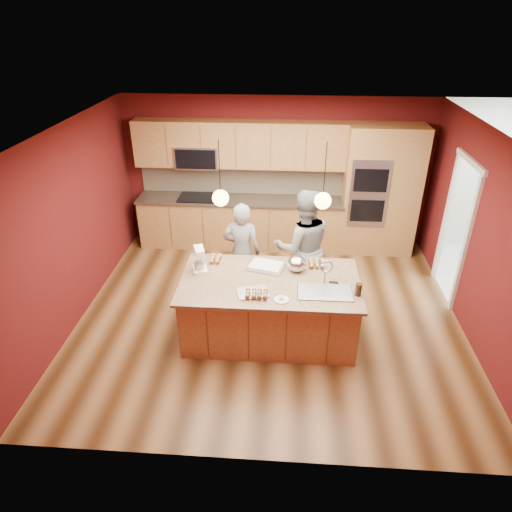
# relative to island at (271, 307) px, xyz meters

# --- Properties ---
(floor) EXTENTS (5.50, 5.50, 0.00)m
(floor) POSITION_rel_island_xyz_m (-0.03, 0.46, -0.44)
(floor) COLOR #3F2510
(floor) RESTS_ON ground
(ceiling) EXTENTS (5.50, 5.50, 0.00)m
(ceiling) POSITION_rel_island_xyz_m (-0.03, 0.46, 2.26)
(ceiling) COLOR white
(ceiling) RESTS_ON ground
(wall_back) EXTENTS (5.50, 0.00, 5.50)m
(wall_back) POSITION_rel_island_xyz_m (-0.03, 2.96, 0.91)
(wall_back) COLOR #4E1011
(wall_back) RESTS_ON ground
(wall_front) EXTENTS (5.50, 0.00, 5.50)m
(wall_front) POSITION_rel_island_xyz_m (-0.03, -2.04, 0.91)
(wall_front) COLOR #4E1011
(wall_front) RESTS_ON ground
(wall_left) EXTENTS (0.00, 5.00, 5.00)m
(wall_left) POSITION_rel_island_xyz_m (-2.78, 0.46, 0.91)
(wall_left) COLOR #4E1011
(wall_left) RESTS_ON ground
(wall_right) EXTENTS (0.00, 5.00, 5.00)m
(wall_right) POSITION_rel_island_xyz_m (2.72, 0.46, 0.91)
(wall_right) COLOR #4E1011
(wall_right) RESTS_ON ground
(cabinet_run) EXTENTS (3.74, 0.64, 2.30)m
(cabinet_run) POSITION_rel_island_xyz_m (-0.71, 2.70, 0.54)
(cabinet_run) COLOR brown
(cabinet_run) RESTS_ON floor
(oven_column) EXTENTS (1.30, 0.62, 2.30)m
(oven_column) POSITION_rel_island_xyz_m (1.81, 2.65, 0.71)
(oven_column) COLOR brown
(oven_column) RESTS_ON floor
(doorway_trim) EXTENTS (0.08, 1.11, 2.20)m
(doorway_trim) POSITION_rel_island_xyz_m (2.70, 1.26, 0.61)
(doorway_trim) COLOR silver
(doorway_trim) RESTS_ON wall_right
(pendant_left) EXTENTS (0.20, 0.20, 0.80)m
(pendant_left) POSITION_rel_island_xyz_m (-0.62, 0.00, 1.56)
(pendant_left) COLOR black
(pendant_left) RESTS_ON ceiling
(pendant_right) EXTENTS (0.20, 0.20, 0.80)m
(pendant_right) POSITION_rel_island_xyz_m (0.59, 0.00, 1.56)
(pendant_right) COLOR black
(pendant_right) RESTS_ON ceiling
(island) EXTENTS (2.35, 1.32, 1.24)m
(island) POSITION_rel_island_xyz_m (0.00, 0.00, 0.00)
(island) COLOR brown
(island) RESTS_ON floor
(person_left) EXTENTS (0.61, 0.43, 1.56)m
(person_left) POSITION_rel_island_xyz_m (-0.48, 0.91, 0.34)
(person_left) COLOR black
(person_left) RESTS_ON floor
(person_right) EXTENTS (0.97, 0.81, 1.79)m
(person_right) POSITION_rel_island_xyz_m (0.43, 0.91, 0.45)
(person_right) COLOR gray
(person_right) RESTS_ON floor
(stand_mixer) EXTENTS (0.25, 0.29, 0.35)m
(stand_mixer) POSITION_rel_island_xyz_m (-0.97, 0.18, 0.57)
(stand_mixer) COLOR white
(stand_mixer) RESTS_ON island
(sheet_cake) EXTENTS (0.57, 0.48, 0.05)m
(sheet_cake) POSITION_rel_island_xyz_m (-0.09, 0.33, 0.44)
(sheet_cake) COLOR silver
(sheet_cake) RESTS_ON island
(cooling_rack) EXTENTS (0.44, 0.37, 0.02)m
(cooling_rack) POSITION_rel_island_xyz_m (-0.22, -0.32, 0.43)
(cooling_rack) COLOR #A5A7AC
(cooling_rack) RESTS_ON island
(mixing_bowl) EXTENTS (0.26, 0.26, 0.22)m
(mixing_bowl) POSITION_rel_island_xyz_m (0.33, 0.28, 0.53)
(mixing_bowl) COLOR silver
(mixing_bowl) RESTS_ON island
(plate) EXTENTS (0.18, 0.18, 0.01)m
(plate) POSITION_rel_island_xyz_m (0.15, -0.44, 0.43)
(plate) COLOR white
(plate) RESTS_ON island
(tumbler) EXTENTS (0.08, 0.08, 0.16)m
(tumbler) POSITION_rel_island_xyz_m (1.09, -0.26, 0.50)
(tumbler) COLOR #342011
(tumbler) RESTS_ON island
(phone) EXTENTS (0.13, 0.08, 0.01)m
(phone) POSITION_rel_island_xyz_m (0.81, -0.01, 0.43)
(phone) COLOR black
(phone) RESTS_ON island
(cupcakes_left) EXTENTS (0.16, 0.25, 0.07)m
(cupcakes_left) POSITION_rel_island_xyz_m (-0.80, 0.46, 0.46)
(cupcakes_left) COLOR tan
(cupcakes_left) RESTS_ON island
(cupcakes_rack) EXTENTS (0.29, 0.22, 0.07)m
(cupcakes_rack) POSITION_rel_island_xyz_m (-0.16, -0.39, 0.47)
(cupcakes_rack) COLOR tan
(cupcakes_rack) RESTS_ON island
(cupcakes_right) EXTENTS (0.25, 0.25, 0.07)m
(cupcakes_right) POSITION_rel_island_xyz_m (0.62, 0.43, 0.46)
(cupcakes_right) COLOR tan
(cupcakes_right) RESTS_ON island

